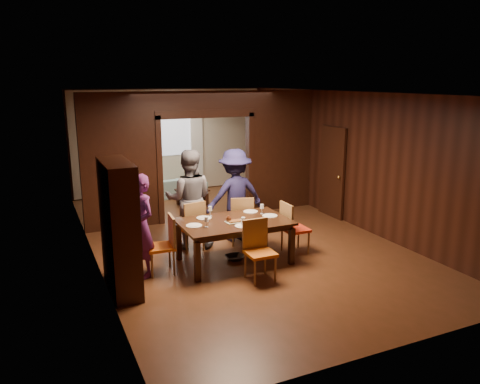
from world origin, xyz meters
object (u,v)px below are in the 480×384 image
chair_near (260,251)px  person_navy (235,195)px  person_grey (189,199)px  dining_table (234,241)px  coffee_table (192,197)px  chair_right (295,228)px  chair_left (160,245)px  hutch (119,227)px  person_purple (140,226)px  chair_far_r (241,220)px  chair_far_l (190,225)px  sofa (173,187)px

chair_near → person_navy: bearing=78.4°
person_grey → dining_table: (0.46, -1.07, -0.56)m
coffee_table → chair_right: bearing=-80.9°
chair_right → chair_near: 1.40m
chair_left → hutch: bearing=-57.7°
person_purple → coffee_table: (2.18, 3.90, -0.65)m
dining_table → coffee_table: 4.04m
chair_left → chair_far_r: same height
dining_table → hutch: (-2.01, -0.30, 0.62)m
chair_far_l → chair_near: 1.85m
chair_right → dining_table: bearing=88.0°
person_navy → sofa: bearing=-89.2°
sofa → chair_far_r: size_ratio=1.84×
dining_table → chair_left: (-1.30, 0.07, 0.10)m
person_grey → sofa: person_grey is taller
person_purple → coffee_table: size_ratio=2.12×
chair_near → chair_right: bearing=36.1°
chair_right → chair_far_r: 1.12m
person_grey → person_navy: person_grey is taller
hutch → chair_far_r: bearing=24.2°
sofa → person_purple: bearing=64.3°
person_purple → chair_near: size_ratio=1.75×
person_navy → chair_far_r: size_ratio=1.89×
dining_table → chair_right: size_ratio=1.94×
chair_left → chair_near: bearing=60.5°
person_purple → chair_left: bearing=63.9°
person_navy → dining_table: person_navy is taller
coffee_table → hutch: 5.08m
chair_left → chair_far_l: same height
chair_left → chair_far_l: 1.14m
person_purple → dining_table: (1.61, -0.10, -0.47)m
person_purple → sofa: person_purple is taller
person_navy → chair_far_r: 0.51m
coffee_table → chair_right: (0.64, -4.04, 0.28)m
coffee_table → hutch: size_ratio=0.40×
person_navy → chair_left: person_navy is taller
dining_table → chair_near: 0.87m
person_grey → hutch: (-1.55, -1.38, 0.06)m
dining_table → chair_far_r: chair_far_r is taller
person_navy → chair_right: (0.72, -1.13, -0.43)m
dining_table → chair_near: chair_near is taller
dining_table → chair_left: size_ratio=1.94×
chair_left → sofa: bearing=165.8°
coffee_table → person_navy: bearing=-91.6°
person_purple → dining_table: person_purple is taller
person_grey → chair_right: 2.07m
person_purple → coffee_table: 4.52m
person_grey → sofa: size_ratio=1.06×
person_navy → chair_left: 2.11m
chair_far_l → chair_far_r: same height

